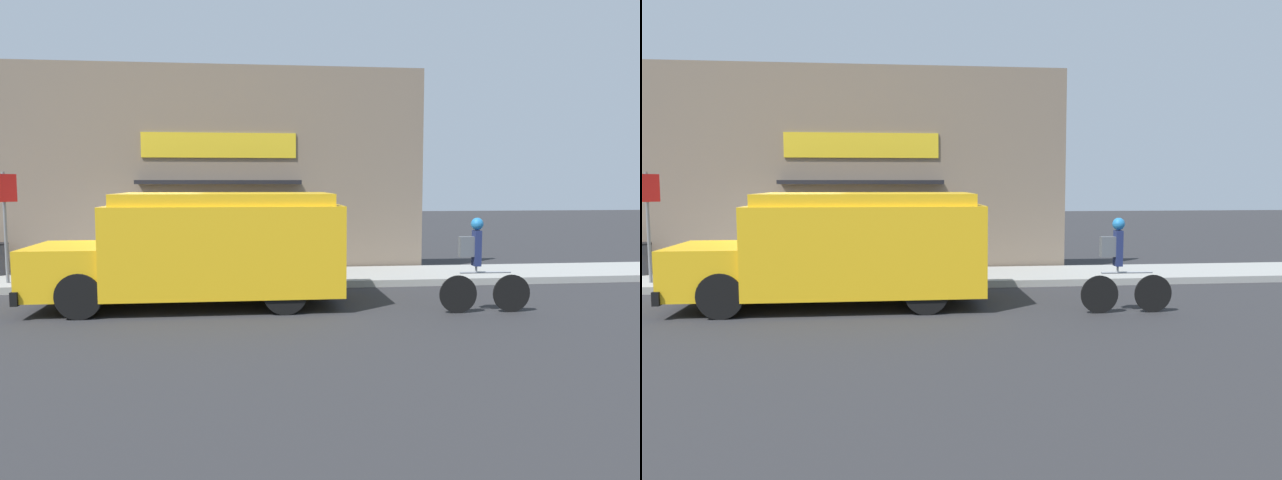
% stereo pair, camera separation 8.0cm
% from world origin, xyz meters
% --- Properties ---
extents(ground_plane, '(70.00, 70.00, 0.00)m').
position_xyz_m(ground_plane, '(0.00, 0.00, 0.00)').
color(ground_plane, '#2B2B2D').
extents(sidewalk, '(28.00, 2.31, 0.16)m').
position_xyz_m(sidewalk, '(0.00, 1.16, 0.08)').
color(sidewalk, '#999993').
rests_on(sidewalk, ground_plane).
extents(storefront, '(13.59, 0.79, 5.27)m').
position_xyz_m(storefront, '(0.04, 2.47, 2.64)').
color(storefront, '#756656').
rests_on(storefront, ground_plane).
extents(school_bus, '(5.75, 2.69, 2.15)m').
position_xyz_m(school_bus, '(1.41, -1.62, 1.11)').
color(school_bus, yellow).
rests_on(school_bus, ground_plane).
extents(cyclist, '(1.68, 0.22, 1.72)m').
position_xyz_m(cyclist, '(6.33, -2.88, 0.83)').
color(cyclist, black).
rests_on(cyclist, ground_plane).
extents(stop_sign_post, '(0.45, 0.45, 2.42)m').
position_xyz_m(stop_sign_post, '(-3.00, 0.61, 1.78)').
color(stop_sign_post, slate).
rests_on(stop_sign_post, sidewalk).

